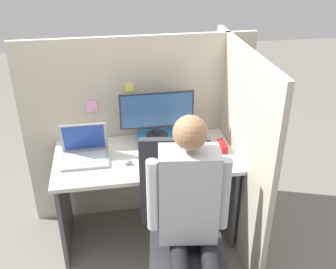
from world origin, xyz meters
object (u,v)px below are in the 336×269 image
paper_box (157,139)px  monitor (157,112)px  laptop (85,153)px  office_chair (181,226)px  coffee_mug (199,133)px  carrot_toy (176,165)px  stapler (222,146)px  person (191,214)px

paper_box → monitor: monitor is taller
laptop → office_chair: (0.59, -0.62, -0.23)m
office_chair → coffee_mug: size_ratio=12.73×
paper_box → coffee_mug: (0.34, 0.03, 0.01)m
carrot_toy → office_chair: (-0.04, -0.39, -0.20)m
paper_box → carrot_toy: bearing=-78.7°
stapler → coffee_mug: size_ratio=1.66×
person → office_chair: bearing=97.9°
carrot_toy → coffee_mug: size_ratio=1.41×
stapler → carrot_toy: bearing=-153.4°
coffee_mug → person: bearing=-106.0°
stapler → laptop: bearing=178.0°
paper_box → person: size_ratio=0.21×
monitor → laptop: 0.61m
stapler → office_chair: size_ratio=0.13×
coffee_mug → office_chair: bearing=-110.6°
coffee_mug → monitor: bearing=-175.7°
stapler → person: bearing=-118.3°
office_chair → coffee_mug: bearing=69.4°
coffee_mug → carrot_toy: bearing=-122.7°
laptop → stapler: laptop is taller
person → monitor: bearing=93.8°
office_chair → paper_box: bearing=92.9°
monitor → laptop: bearing=-164.5°
paper_box → laptop: (-0.55, -0.15, 0.02)m
stapler → office_chair: (-0.43, -0.59, -0.21)m
laptop → paper_box: bearing=15.2°
carrot_toy → coffee_mug: (0.26, 0.41, 0.02)m
monitor → laptop: size_ratio=1.67×
laptop → office_chair: office_chair is taller
monitor → office_chair: size_ratio=0.50×
paper_box → laptop: 0.57m
laptop → carrot_toy: size_ratio=2.68×
monitor → coffee_mug: (0.34, 0.03, -0.22)m
paper_box → person: bearing=-86.2°
carrot_toy → office_chair: bearing=-95.5°
monitor → person: person is taller
laptop → person: person is taller
laptop → person: size_ratio=0.24×
office_chair → coffee_mug: 0.89m
paper_box → stapler: (0.47, -0.19, -0.00)m
stapler → coffee_mug: coffee_mug is taller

